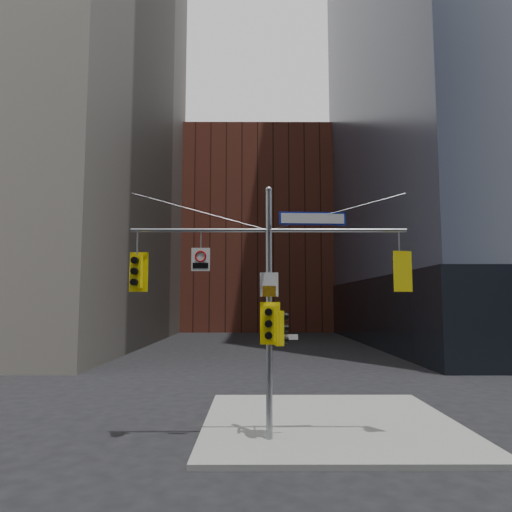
{
  "coord_description": "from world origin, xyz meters",
  "views": [
    {
      "loc": [
        -0.42,
        -11.07,
        3.94
      ],
      "look_at": [
        -0.37,
        2.0,
        5.25
      ],
      "focal_mm": 32.0,
      "sensor_mm": 36.0,
      "label": 1
    }
  ],
  "objects_px": {
    "traffic_light_pole_front": "(269,323)",
    "regulatory_sign_arm": "(201,259)",
    "signal_assembly": "(269,285)",
    "traffic_light_west_arm": "(137,272)",
    "street_sign_blade": "(313,218)",
    "traffic_light_east_arm": "(400,272)",
    "traffic_light_pole_side": "(280,328)"
  },
  "relations": [
    {
      "from": "traffic_light_pole_front",
      "to": "regulatory_sign_arm",
      "type": "xyz_separation_m",
      "value": [
        -1.97,
        0.25,
        1.83
      ]
    },
    {
      "from": "signal_assembly",
      "to": "traffic_light_west_arm",
      "type": "height_order",
      "value": "signal_assembly"
    },
    {
      "from": "street_sign_blade",
      "to": "traffic_light_west_arm",
      "type": "bearing_deg",
      "value": 176.84
    },
    {
      "from": "traffic_light_east_arm",
      "to": "traffic_light_pole_front",
      "type": "relative_size",
      "value": 0.98
    },
    {
      "from": "signal_assembly",
      "to": "traffic_light_west_arm",
      "type": "distance_m",
      "value": 3.82
    },
    {
      "from": "signal_assembly",
      "to": "traffic_light_pole_front",
      "type": "xyz_separation_m",
      "value": [
        0.0,
        -0.27,
        -1.08
      ]
    },
    {
      "from": "signal_assembly",
      "to": "regulatory_sign_arm",
      "type": "xyz_separation_m",
      "value": [
        -1.97,
        -0.02,
        0.75
      ]
    },
    {
      "from": "traffic_light_pole_front",
      "to": "street_sign_blade",
      "type": "bearing_deg",
      "value": 20.49
    },
    {
      "from": "traffic_light_pole_side",
      "to": "street_sign_blade",
      "type": "distance_m",
      "value": 3.3
    },
    {
      "from": "traffic_light_pole_front",
      "to": "regulatory_sign_arm",
      "type": "distance_m",
      "value": 2.7
    },
    {
      "from": "traffic_light_pole_side",
      "to": "regulatory_sign_arm",
      "type": "relative_size",
      "value": 1.47
    },
    {
      "from": "traffic_light_pole_side",
      "to": "street_sign_blade",
      "type": "height_order",
      "value": "street_sign_blade"
    },
    {
      "from": "regulatory_sign_arm",
      "to": "traffic_light_pole_front",
      "type": "bearing_deg",
      "value": -7.25
    },
    {
      "from": "traffic_light_pole_front",
      "to": "street_sign_blade",
      "type": "xyz_separation_m",
      "value": [
        1.27,
        0.27,
        3.01
      ]
    },
    {
      "from": "traffic_light_east_arm",
      "to": "street_sign_blade",
      "type": "bearing_deg",
      "value": -10.54
    },
    {
      "from": "traffic_light_east_arm",
      "to": "traffic_light_west_arm",
      "type": "bearing_deg",
      "value": -10.58
    },
    {
      "from": "traffic_light_pole_front",
      "to": "regulatory_sign_arm",
      "type": "bearing_deg",
      "value": -178.67
    },
    {
      "from": "traffic_light_east_arm",
      "to": "street_sign_blade",
      "type": "height_order",
      "value": "street_sign_blade"
    },
    {
      "from": "signal_assembly",
      "to": "street_sign_blade",
      "type": "distance_m",
      "value": 2.32
    },
    {
      "from": "traffic_light_east_arm",
      "to": "traffic_light_pole_front",
      "type": "xyz_separation_m",
      "value": [
        -3.78,
        -0.27,
        -1.46
      ]
    },
    {
      "from": "traffic_light_west_arm",
      "to": "traffic_light_east_arm",
      "type": "bearing_deg",
      "value": 6.25
    },
    {
      "from": "signal_assembly",
      "to": "traffic_light_pole_front",
      "type": "height_order",
      "value": "signal_assembly"
    },
    {
      "from": "signal_assembly",
      "to": "traffic_light_east_arm",
      "type": "height_order",
      "value": "signal_assembly"
    },
    {
      "from": "traffic_light_east_arm",
      "to": "traffic_light_pole_front",
      "type": "bearing_deg",
      "value": -6.42
    },
    {
      "from": "street_sign_blade",
      "to": "regulatory_sign_arm",
      "type": "height_order",
      "value": "street_sign_blade"
    },
    {
      "from": "traffic_light_pole_front",
      "to": "traffic_light_pole_side",
      "type": "bearing_deg",
      "value": 49.89
    },
    {
      "from": "traffic_light_east_arm",
      "to": "traffic_light_pole_front",
      "type": "height_order",
      "value": "traffic_light_east_arm"
    },
    {
      "from": "signal_assembly",
      "to": "traffic_light_pole_side",
      "type": "bearing_deg",
      "value": 2.62
    },
    {
      "from": "traffic_light_pole_side",
      "to": "street_sign_blade",
      "type": "relative_size",
      "value": 0.5
    },
    {
      "from": "traffic_light_west_arm",
      "to": "regulatory_sign_arm",
      "type": "bearing_deg",
      "value": 5.31
    },
    {
      "from": "traffic_light_pole_side",
      "to": "traffic_light_pole_front",
      "type": "bearing_deg",
      "value": 120.81
    },
    {
      "from": "regulatory_sign_arm",
      "to": "street_sign_blade",
      "type": "bearing_deg",
      "value": 0.33
    }
  ]
}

